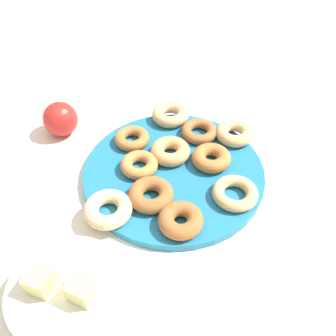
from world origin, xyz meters
The scene contains 17 objects.
ground_plane centered at (0.00, 0.00, 0.00)m, with size 2.40×2.40×0.00m, color beige.
donut_plate centered at (0.00, 0.00, 0.01)m, with size 0.38×0.38×0.02m, color #1E6B93.
donut_0 centered at (0.02, -0.03, 0.03)m, with size 0.09×0.09×0.03m, color tan.
donut_1 centered at (0.12, -0.04, 0.03)m, with size 0.08×0.08×0.02m, color #AD6B33.
donut_2 centered at (0.01, 0.09, 0.03)m, with size 0.09×0.09×0.03m, color #995B2D.
donut_3 centered at (-0.01, -0.12, 0.03)m, with size 0.08×0.08×0.02m, color #995B2D.
donut_4 centered at (-0.14, 0.03, 0.03)m, with size 0.09×0.09×0.02m, color tan.
donut_5 centered at (-0.07, 0.13, 0.03)m, with size 0.08×0.08×0.03m, color #995B2D.
donut_6 centered at (0.07, -0.15, 0.03)m, with size 0.09×0.09×0.03m, color tan.
donut_7 centered at (-0.07, -0.05, 0.03)m, with size 0.08×0.08×0.03m, color #AD6B33.
donut_8 centered at (-0.09, -0.15, 0.03)m, with size 0.09×0.09×0.03m, color tan.
donut_9 centered at (0.07, 0.16, 0.03)m, with size 0.09×0.09×0.03m, color #EABC84.
donut_10 centered at (0.07, 0.03, 0.03)m, with size 0.08×0.08×0.02m, color #BC7A3D.
fruit_bowl centered at (0.04, 0.32, 0.02)m, with size 0.18×0.18×0.04m, color silver.
melon_chunk_left centered at (0.01, 0.32, 0.06)m, with size 0.04×0.04×0.04m, color #DBD67A.
melon_chunk_right centered at (0.07, 0.33, 0.06)m, with size 0.04×0.04×0.04m, color #DBD67A.
apple centered at (0.30, -0.03, 0.04)m, with size 0.08×0.08×0.08m, color red.
Camera 1 is at (-0.20, 0.49, 0.55)m, focal length 38.29 mm.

